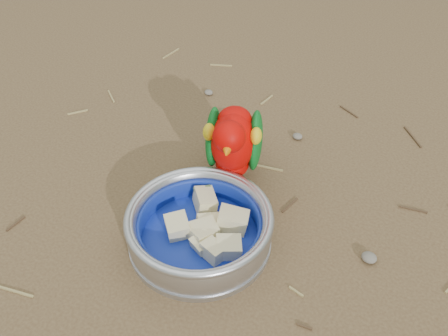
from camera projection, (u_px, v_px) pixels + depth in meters
The scene contains 6 objects.
ground at pixel (203, 228), 0.79m from camera, with size 60.00×60.00×0.00m, color brown.
food_bowl at pixel (200, 239), 0.76m from camera, with size 0.22×0.22×0.02m, color #B2B2BA.
bowl_wall at pixel (199, 225), 0.74m from camera, with size 0.22×0.22×0.04m, color #B2B2BA, non-canonical shape.
fruit_wedges at pixel (200, 229), 0.75m from camera, with size 0.13×0.13×0.03m, color beige, non-canonical shape.
lory_parrot at pixel (233, 149), 0.82m from camera, with size 0.09×0.20×0.16m, color #C20501, non-canonical shape.
ground_debris at pixel (231, 223), 0.79m from camera, with size 0.90×0.80×0.01m, color #9E8B54, non-canonical shape.
Camera 1 is at (0.32, -0.43, 0.59)m, focal length 40.00 mm.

